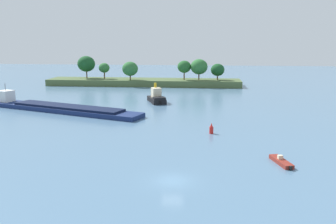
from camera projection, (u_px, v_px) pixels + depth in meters
The scene contains 6 objects.
ground_plane at pixel (173, 181), 40.95m from camera, with size 400.00×400.00×0.00m, color slate.
treeline_island at pixel (145, 77), 128.73m from camera, with size 70.37×11.67×10.54m.
tugboat at pixel (157, 98), 93.11m from camera, with size 6.22×9.18×5.03m.
cargo_barge at pixel (59, 108), 81.59m from camera, with size 40.33×18.90×5.60m.
small_motorboat at pixel (281, 161), 46.65m from camera, with size 2.46×5.11×1.03m.
channel_buoy_red at pixel (211, 129), 61.73m from camera, with size 0.70×0.70×1.90m.
Camera 1 is at (3.38, -38.40, 16.01)m, focal length 37.54 mm.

